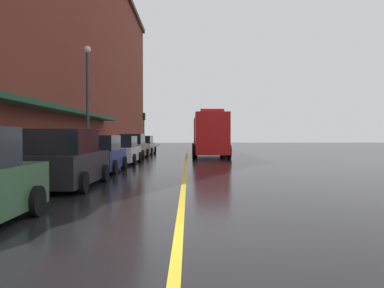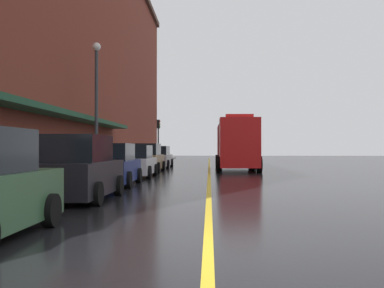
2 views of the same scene
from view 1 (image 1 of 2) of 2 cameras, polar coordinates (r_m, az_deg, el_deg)
The scene contains 12 objects.
ground_plane at distance 31.08m, azimuth -0.83°, elevation -1.79°, with size 112.00×112.00×0.00m, color black.
sidewalk_left at distance 31.72m, azimuth -12.10°, elevation -1.62°, with size 2.40×70.00×0.15m, color #ADA8A0.
lane_center_stripe at distance 31.08m, azimuth -0.83°, elevation -1.79°, with size 0.16×70.00×0.01m, color gold.
brick_building_left at distance 34.18m, azimuth -26.09°, elevation 14.54°, with size 14.59×64.00×19.15m.
parked_car_1 at distance 12.77m, azimuth -18.90°, elevation -2.40°, with size 2.17×4.25×1.88m.
parked_car_2 at distance 17.65m, azimuth -13.96°, elevation -1.62°, with size 2.05×4.23×1.69m.
parked_car_3 at distance 22.72m, azimuth -10.76°, elevation -1.00°, with size 2.05×4.15×1.65m.
parked_car_4 at distance 28.10m, azimuth -9.01°, elevation -0.43°, with size 2.02×4.14×1.80m.
parked_car_5 at distance 33.80m, azimuth -7.56°, elevation -0.23°, with size 2.15×4.68×1.66m.
fire_truck at distance 29.96m, azimuth 2.74°, elevation 1.37°, with size 2.79×7.99×3.61m.
street_lamp_left at distance 23.61m, azimuth -15.69°, elevation 7.87°, with size 0.44×0.44×6.94m.
traffic_light_near at distance 45.87m, azimuth -7.36°, elevation 3.14°, with size 0.38×0.36×4.30m.
Camera 1 is at (0.17, -6.03, 1.68)m, focal length 34.87 mm.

